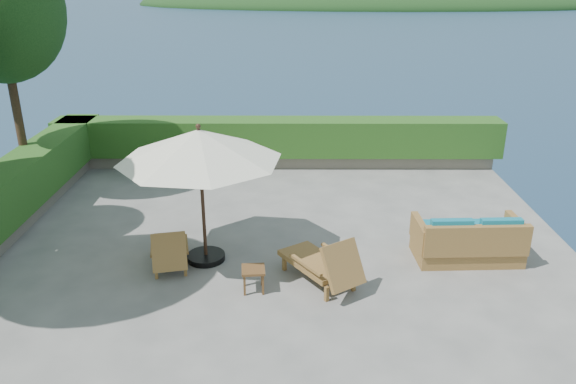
{
  "coord_description": "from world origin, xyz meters",
  "views": [
    {
      "loc": [
        0.34,
        -9.54,
        5.21
      ],
      "look_at": [
        0.3,
        0.8,
        1.1
      ],
      "focal_mm": 35.0,
      "sensor_mm": 36.0,
      "label": 1
    }
  ],
  "objects_px": {
    "lounge_left": "(170,249)",
    "lounge_right": "(324,263)",
    "patio_umbrella": "(199,146)",
    "side_table": "(253,272)",
    "wicker_loveseat": "(468,242)"
  },
  "relations": [
    {
      "from": "patio_umbrella",
      "to": "side_table",
      "type": "bearing_deg",
      "value": -48.22
    },
    {
      "from": "patio_umbrella",
      "to": "lounge_right",
      "type": "height_order",
      "value": "patio_umbrella"
    },
    {
      "from": "lounge_left",
      "to": "lounge_right",
      "type": "relative_size",
      "value": 0.88
    },
    {
      "from": "side_table",
      "to": "wicker_loveseat",
      "type": "height_order",
      "value": "wicker_loveseat"
    },
    {
      "from": "side_table",
      "to": "lounge_right",
      "type": "bearing_deg",
      "value": 10.17
    },
    {
      "from": "lounge_left",
      "to": "lounge_right",
      "type": "height_order",
      "value": "lounge_right"
    },
    {
      "from": "patio_umbrella",
      "to": "wicker_loveseat",
      "type": "height_order",
      "value": "patio_umbrella"
    },
    {
      "from": "patio_umbrella",
      "to": "side_table",
      "type": "distance_m",
      "value": 2.43
    },
    {
      "from": "patio_umbrella",
      "to": "lounge_left",
      "type": "relative_size",
      "value": 2.33
    },
    {
      "from": "lounge_left",
      "to": "lounge_right",
      "type": "bearing_deg",
      "value": -24.39
    },
    {
      "from": "patio_umbrella",
      "to": "lounge_right",
      "type": "distance_m",
      "value": 3.02
    },
    {
      "from": "lounge_right",
      "to": "patio_umbrella",
      "type": "bearing_deg",
      "value": 123.58
    },
    {
      "from": "lounge_right",
      "to": "side_table",
      "type": "distance_m",
      "value": 1.24
    },
    {
      "from": "wicker_loveseat",
      "to": "lounge_right",
      "type": "bearing_deg",
      "value": -164.35
    },
    {
      "from": "patio_umbrella",
      "to": "wicker_loveseat",
      "type": "relative_size",
      "value": 1.81
    }
  ]
}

